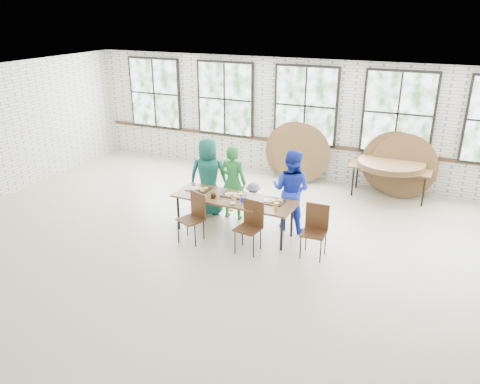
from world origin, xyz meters
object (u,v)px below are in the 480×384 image
object	(u,v)px
chair_near_left	(195,213)
chair_near_right	(251,222)
dining_table	(234,200)
storage_table	(390,169)

from	to	relation	value
chair_near_left	chair_near_right	bearing A→B (deg)	27.11
dining_table	chair_near_left	distance (m)	0.81
chair_near_right	storage_table	world-z (taller)	chair_near_right
dining_table	chair_near_right	size ratio (longest dim) A/B	2.55
dining_table	storage_table	distance (m)	4.04
dining_table	chair_near_right	xyz separation A→B (m)	(0.56, -0.49, -0.13)
chair_near_right	storage_table	bearing A→B (deg)	71.29
chair_near_left	storage_table	xyz separation A→B (m)	(3.08, 3.73, 0.13)
dining_table	chair_near_right	distance (m)	0.75
dining_table	chair_near_left	size ratio (longest dim) A/B	2.55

